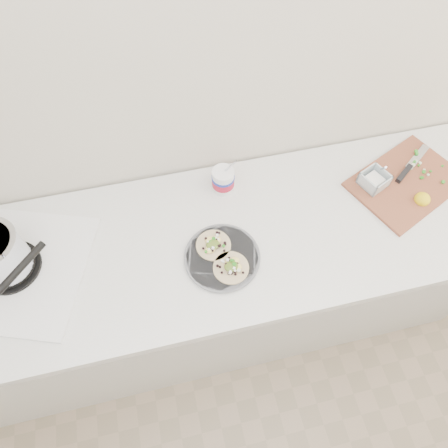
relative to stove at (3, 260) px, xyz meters
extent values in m
cube|color=beige|center=(0.69, 0.27, 0.32)|extent=(3.50, 0.05, 2.60)
cube|color=beige|center=(0.69, -0.02, -0.55)|extent=(2.40, 0.62, 0.86)
cube|color=silver|center=(0.69, -0.04, -0.10)|extent=(2.44, 0.66, 0.04)
cube|color=silver|center=(0.00, 0.00, -0.07)|extent=(0.61, 0.59, 0.01)
cylinder|color=black|center=(0.00, 0.00, -0.06)|extent=(0.20, 0.20, 0.01)
torus|color=black|center=(0.00, 0.00, -0.04)|extent=(0.17, 0.17, 0.02)
cylinder|color=#5B5D62|center=(0.71, -0.12, -0.07)|extent=(0.25, 0.25, 0.01)
cylinder|color=#5B5D62|center=(0.71, -0.12, -0.07)|extent=(0.27, 0.27, 0.00)
cylinder|color=white|center=(0.78, 0.18, -0.03)|extent=(0.08, 0.08, 0.10)
cylinder|color=#AE132C|center=(0.78, 0.18, -0.03)|extent=(0.09, 0.09, 0.04)
cylinder|color=#192D99|center=(0.78, 0.18, -0.01)|extent=(0.09, 0.09, 0.01)
cube|color=brown|center=(1.48, 0.04, -0.07)|extent=(0.50, 0.44, 0.01)
cube|color=white|center=(1.34, 0.06, -0.05)|extent=(0.06, 0.06, 0.03)
ellipsoid|color=yellow|center=(1.49, -0.06, -0.05)|extent=(0.06, 0.06, 0.05)
cube|color=silver|center=(1.58, 0.14, -0.06)|extent=(0.14, 0.12, 0.00)
cube|color=black|center=(1.48, 0.07, -0.06)|extent=(0.09, 0.08, 0.02)
camera|label=1|loc=(0.57, -0.72, 1.18)|focal=32.00mm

